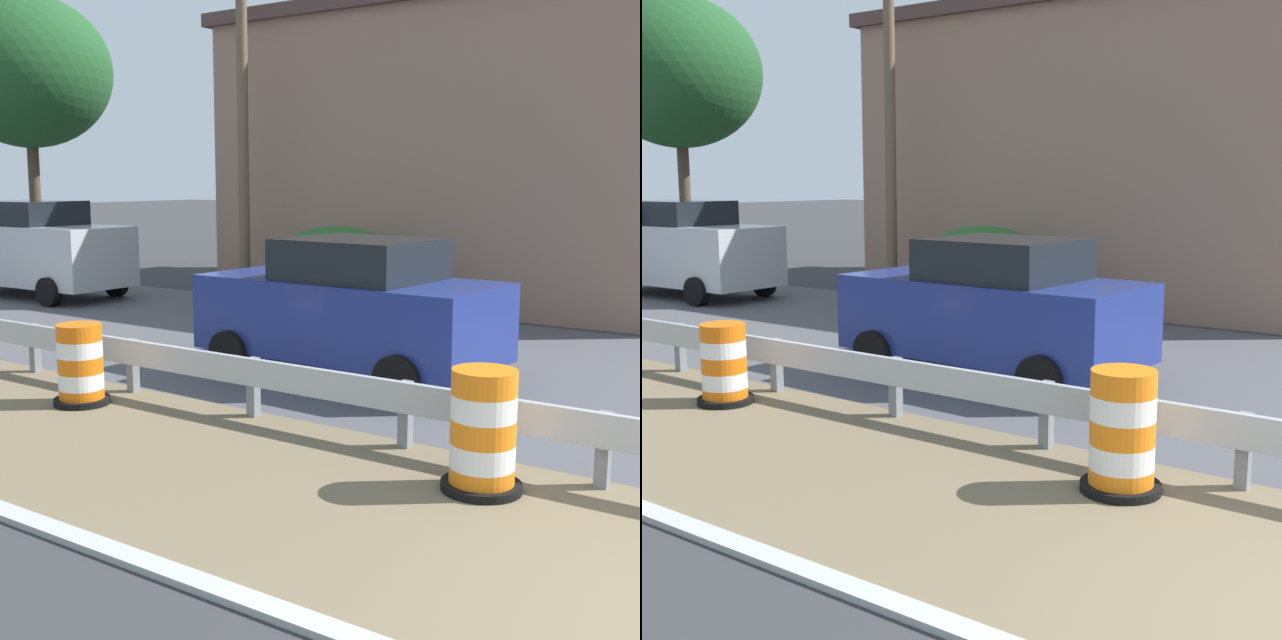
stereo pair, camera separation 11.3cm
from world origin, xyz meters
TOP-DOWN VIEW (x-y plane):
  - traffic_barrel_nearest at (1.47, 2.60)m, footprint 0.72×0.72m
  - traffic_barrel_close at (1.38, 7.86)m, footprint 0.69×0.69m
  - car_trailing_near_lane at (7.25, 16.50)m, footprint 2.21×4.77m
  - car_lead_far_lane at (4.51, 5.94)m, footprint 2.23×4.27m
  - roadside_shop_near at (13.99, 8.13)m, footprint 7.98×11.04m
  - utility_pole_near at (9.06, 11.64)m, footprint 0.24×1.80m
  - bush_roadside at (8.61, 8.91)m, footprint 2.85×2.85m
  - tree_roadside at (11.79, 22.54)m, footprint 5.15×5.15m

SIDE VIEW (x-z plane):
  - traffic_barrel_close at x=1.38m, z-range -0.05..0.95m
  - traffic_barrel_nearest at x=1.47m, z-range -0.05..1.05m
  - bush_roadside at x=8.61m, z-range 0.00..1.82m
  - car_lead_far_lane at x=4.51m, z-range 0.00..1.95m
  - car_trailing_near_lane at x=7.25m, z-range 0.00..2.24m
  - roadside_shop_near at x=13.99m, z-range 0.01..6.55m
  - utility_pole_near at x=9.06m, z-range 0.16..8.80m
  - tree_roadside at x=11.79m, z-range 1.84..10.18m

